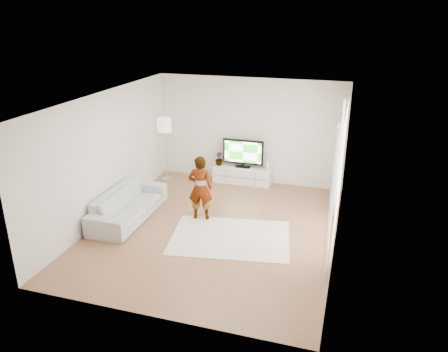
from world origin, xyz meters
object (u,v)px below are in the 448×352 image
(media_console, at_px, (242,175))
(sofa, at_px, (128,204))
(player, at_px, (200,188))
(floor_lamp, at_px, (164,128))
(television, at_px, (243,152))
(rug, at_px, (230,237))

(media_console, distance_m, sofa, 3.40)
(player, distance_m, floor_lamp, 2.78)
(media_console, xyz_separation_m, sofa, (-1.89, -2.83, 0.11))
(television, relative_size, player, 0.75)
(media_console, height_order, television, television)
(television, relative_size, floor_lamp, 0.63)
(rug, xyz_separation_m, floor_lamp, (-2.63, 2.71, 1.46))
(television, xyz_separation_m, sofa, (-1.89, -2.85, -0.52))
(media_console, height_order, floor_lamp, floor_lamp)
(rug, distance_m, sofa, 2.46)
(television, bearing_deg, floor_lamp, -170.22)
(rug, bearing_deg, sofa, 175.06)
(media_console, height_order, player, player)
(media_console, bearing_deg, sofa, -123.76)
(player, height_order, sofa, player)
(player, relative_size, floor_lamp, 0.85)
(television, bearing_deg, player, -98.02)
(sofa, distance_m, floor_lamp, 2.75)
(media_console, bearing_deg, television, 90.00)
(media_console, relative_size, floor_lamp, 0.91)
(media_console, distance_m, television, 0.63)
(sofa, xyz_separation_m, floor_lamp, (-0.19, 2.50, 1.13))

